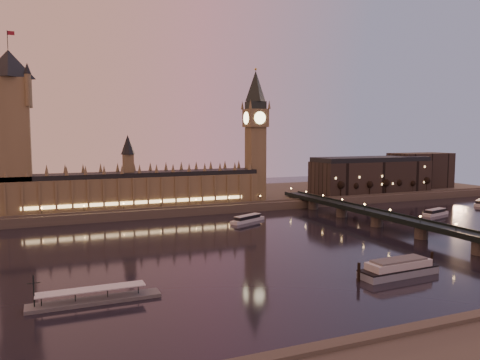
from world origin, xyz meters
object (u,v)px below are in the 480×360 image
at_px(cruise_boat_b, 436,212).
at_px(pontoon_pier, 94,299).
at_px(cruise_boat_a, 248,219).
at_px(moored_barge, 399,268).

bearing_deg(cruise_boat_b, pontoon_pier, -175.69).
xyz_separation_m(cruise_boat_a, cruise_boat_b, (135.63, -29.27, 0.01)).
distance_m(cruise_boat_a, pontoon_pier, 161.11).
distance_m(cruise_boat_a, moored_barge, 134.45).
relative_size(cruise_boat_b, moored_barge, 0.63).
bearing_deg(cruise_boat_a, pontoon_pier, -159.65).
relative_size(cruise_boat_a, moored_barge, 0.69).
bearing_deg(cruise_boat_a, cruise_boat_b, -38.82).
bearing_deg(cruise_boat_b, moored_barge, -155.90).
height_order(moored_barge, pontoon_pier, pontoon_pier).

